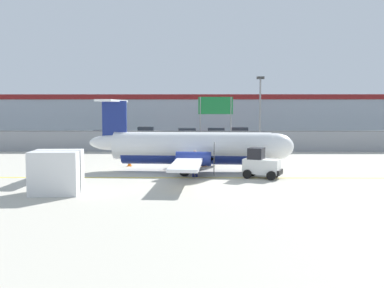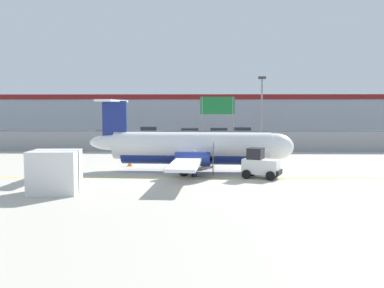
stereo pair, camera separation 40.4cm
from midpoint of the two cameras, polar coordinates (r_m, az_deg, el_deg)
ground_plane at (r=26.80m, az=-0.01°, el=-4.53°), size 140.00×140.00×0.01m
perimeter_fence at (r=42.57m, az=0.20°, el=0.47°), size 98.00×0.10×2.10m
parking_lot_strip at (r=54.12m, az=0.27°, el=0.29°), size 98.00×17.00×0.12m
background_building at (r=72.44m, az=0.33°, el=3.98°), size 91.00×8.10×6.50m
commuter_airplane at (r=29.39m, az=0.07°, el=-0.55°), size 14.17×16.07×4.92m
baggage_tug at (r=26.96m, az=8.74°, el=-2.70°), size 2.57×2.08×1.88m
ground_crew_worker at (r=26.99m, az=-0.04°, el=-2.43°), size 0.55×0.41×1.70m
cargo_container at (r=22.97m, az=-18.10°, el=-3.58°), size 2.51×2.13×2.20m
traffic_cone_near_left at (r=32.12m, az=1.28°, el=-2.41°), size 0.36×0.36×0.64m
traffic_cone_near_right at (r=32.43m, az=-8.70°, el=-2.39°), size 0.36×0.36×0.64m
parked_car_0 at (r=52.41m, az=-15.92°, el=0.87°), size 4.33×2.29×1.58m
parked_car_1 at (r=52.57m, az=-12.13°, el=0.96°), size 4.31×2.22×1.58m
parked_car_2 at (r=60.57m, az=-6.45°, el=1.54°), size 4.22×2.03×1.58m
parked_car_3 at (r=56.63m, az=-0.79°, el=1.34°), size 4.39×2.42×1.58m
parked_car_4 at (r=57.34m, az=3.20°, el=1.38°), size 4.38×2.41×1.58m
parked_car_5 at (r=59.19m, az=6.02°, el=1.47°), size 4.30×2.21×1.58m
parked_car_6 at (r=50.28m, az=13.33°, el=0.76°), size 4.29×2.20×1.58m
parked_car_7 at (r=50.59m, az=17.71°, el=0.69°), size 4.26×2.12×1.58m
apron_light_pole at (r=40.59m, az=8.78°, el=4.70°), size 0.70×0.30×7.27m
highway_sign at (r=44.73m, az=2.90°, el=4.55°), size 3.60×0.14×5.50m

